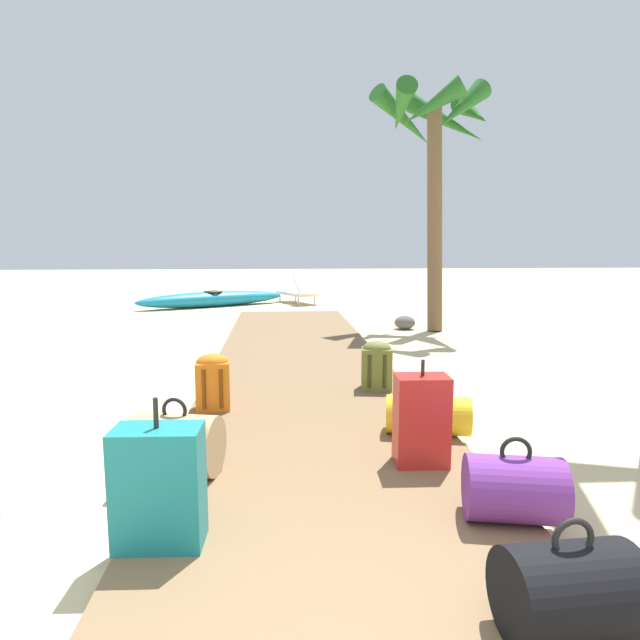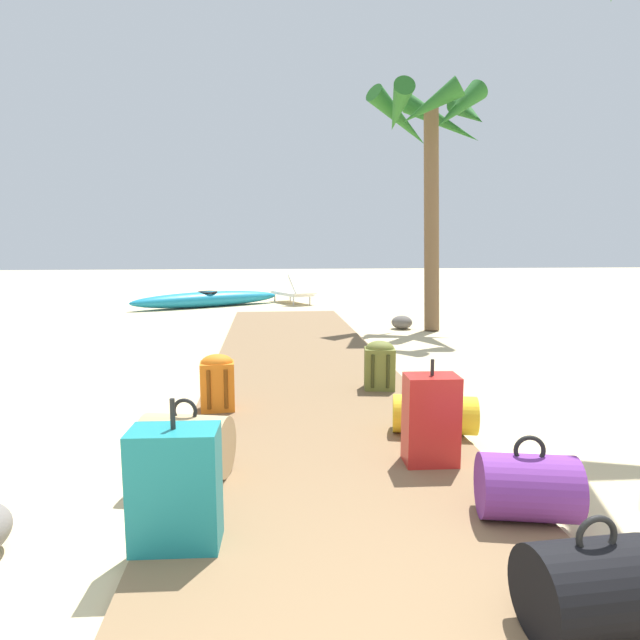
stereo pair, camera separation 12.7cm
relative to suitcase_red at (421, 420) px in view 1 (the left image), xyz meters
The scene contains 14 objects.
ground_plane 2.14m from the suitcase_red, 108.04° to the left, with size 60.00×60.00×0.00m, color #CCB789.
boardwalk 3.16m from the suitcase_red, 101.98° to the left, with size 2.14×10.73×0.08m, color brown.
suitcase_red is the anchor object (origin of this frame).
duffel_bag_tan 1.60m from the suitcase_red, behind, with size 0.61×0.50×0.50m.
backpack_olive 1.88m from the suitcase_red, 88.32° to the left, with size 0.33×0.29×0.49m.
suitcase_teal 1.74m from the suitcase_red, 150.86° to the right, with size 0.43×0.26×0.73m.
duffel_bag_purple 0.83m from the suitcase_red, 69.54° to the right, with size 0.56×0.44×0.46m.
duffel_bag_yellow 0.61m from the suitcase_red, 69.57° to the left, with size 0.68×0.43×0.41m.
backpack_orange 2.01m from the suitcase_red, 138.86° to the left, with size 0.31×0.26×0.50m.
duffel_bag_black 1.62m from the suitcase_red, 85.94° to the right, with size 0.50×0.38×0.47m.
palm_tree_far_right 7.21m from the suitcase_red, 73.31° to the left, with size 2.32×2.17×4.38m.
lounge_chair 10.79m from the suitcase_red, 91.79° to the left, with size 1.18×1.65×0.79m.
kayak 10.53m from the suitcase_red, 103.98° to the left, with size 3.69×2.34×0.39m.
rock_right_near 6.37m from the suitcase_red, 77.28° to the left, with size 0.38×0.36×0.25m, color #5B5651.
Camera 1 is at (-0.29, -1.05, 1.52)m, focal length 29.99 mm.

